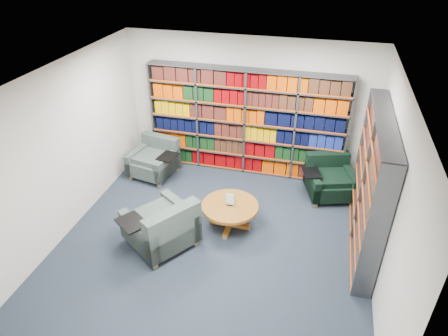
% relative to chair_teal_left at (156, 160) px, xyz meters
% --- Properties ---
extents(room_shell, '(5.02, 5.02, 2.82)m').
position_rel_chair_teal_left_xyz_m(room_shell, '(1.78, -1.72, 1.09)').
color(room_shell, '#191E2F').
rests_on(room_shell, ground).
extents(bookshelf_back, '(4.00, 0.28, 2.20)m').
position_rel_chair_teal_left_xyz_m(bookshelf_back, '(1.78, 0.62, 0.79)').
color(bookshelf_back, '#47494F').
rests_on(bookshelf_back, ground).
extents(bookshelf_right, '(0.28, 2.50, 2.20)m').
position_rel_chair_teal_left_xyz_m(bookshelf_right, '(4.12, -1.12, 0.79)').
color(bookshelf_right, '#47494F').
rests_on(bookshelf_right, ground).
extents(chair_teal_left, '(1.07, 0.98, 0.77)m').
position_rel_chair_teal_left_xyz_m(chair_teal_left, '(0.00, 0.00, 0.00)').
color(chair_teal_left, '#042D3E').
rests_on(chair_teal_left, ground).
extents(chair_green_right, '(1.11, 1.06, 0.76)m').
position_rel_chair_teal_left_xyz_m(chair_green_right, '(3.55, 0.16, -0.00)').
color(chair_green_right, black).
rests_on(chair_green_right, ground).
extents(chair_teal_front, '(1.34, 1.34, 0.88)m').
position_rel_chair_teal_left_xyz_m(chair_teal_front, '(1.03, -2.09, 0.05)').
color(chair_teal_front, '#042D3E').
rests_on(chair_teal_front, ground).
extents(coffee_table, '(0.97, 0.97, 0.68)m').
position_rel_chair_teal_left_xyz_m(coffee_table, '(1.94, -1.33, 0.06)').
color(coffee_table, '#965121').
rests_on(coffee_table, ground).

